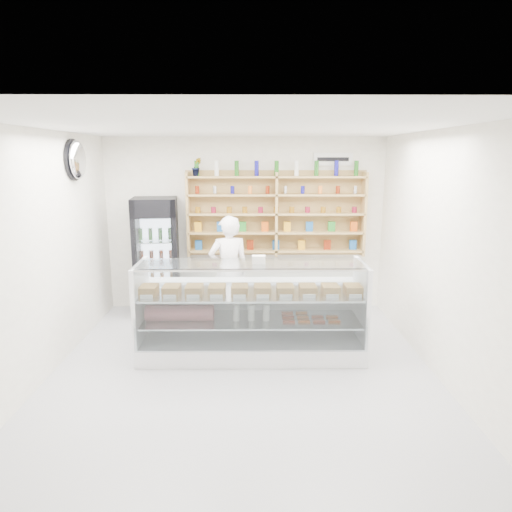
{
  "coord_description": "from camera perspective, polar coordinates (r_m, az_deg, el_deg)",
  "views": [
    {
      "loc": [
        0.11,
        -4.91,
        2.5
      ],
      "look_at": [
        0.16,
        0.9,
        1.22
      ],
      "focal_mm": 32.0,
      "sensor_mm": 36.0,
      "label": 1
    }
  ],
  "objects": [
    {
      "name": "wall_shelving",
      "position": [
        7.31,
        2.54,
        5.26
      ],
      "size": [
        2.84,
        0.28,
        1.33
      ],
      "color": "tan",
      "rests_on": "back_wall"
    },
    {
      "name": "display_counter",
      "position": [
        5.88,
        -0.6,
        -9.16
      ],
      "size": [
        2.81,
        0.84,
        1.22
      ],
      "color": "white",
      "rests_on": "floor"
    },
    {
      "name": "room",
      "position": [
        5.03,
        -1.79,
        -0.24
      ],
      "size": [
        5.0,
        5.0,
        5.0
      ],
      "color": "#A8A8AD",
      "rests_on": "ground"
    },
    {
      "name": "drinks_cooler",
      "position": [
        7.35,
        -12.32,
        -0.14
      ],
      "size": [
        0.75,
        0.73,
        1.87
      ],
      "rotation": [
        0.0,
        0.0,
        0.11
      ],
      "color": "black",
      "rests_on": "floor"
    },
    {
      "name": "wall_sign",
      "position": [
        7.49,
        9.59,
        11.84
      ],
      "size": [
        0.62,
        0.03,
        0.2
      ],
      "primitive_type": "cube",
      "color": "white",
      "rests_on": "back_wall"
    },
    {
      "name": "security_mirror",
      "position": [
        6.52,
        -21.43,
        11.12
      ],
      "size": [
        0.15,
        0.5,
        0.5
      ],
      "primitive_type": "ellipsoid",
      "color": "silver",
      "rests_on": "left_wall"
    },
    {
      "name": "shop_worker",
      "position": [
        6.82,
        -3.41,
        -1.82
      ],
      "size": [
        0.67,
        0.51,
        1.66
      ],
      "primitive_type": "imported",
      "rotation": [
        0.0,
        0.0,
        3.35
      ],
      "color": "white",
      "rests_on": "floor"
    },
    {
      "name": "potted_plant",
      "position": [
        7.3,
        -7.44,
        11.0
      ],
      "size": [
        0.19,
        0.17,
        0.28
      ],
      "primitive_type": "imported",
      "rotation": [
        0.0,
        0.0,
        0.38
      ],
      "color": "#1E6626",
      "rests_on": "wall_shelving"
    }
  ]
}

